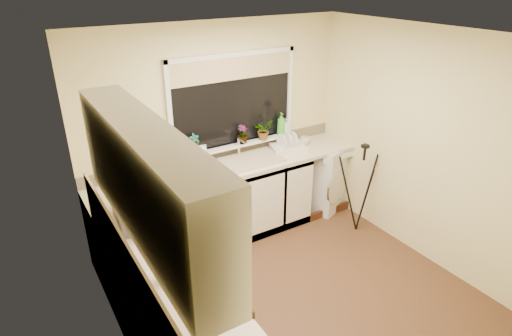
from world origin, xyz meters
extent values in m
plane|color=brown|center=(0.00, 0.00, 0.00)|extent=(3.20, 3.20, 0.00)
plane|color=white|center=(0.00, 0.00, 2.45)|extent=(3.20, 3.20, 0.00)
plane|color=beige|center=(0.00, 1.50, 1.23)|extent=(3.20, 0.00, 3.20)
plane|color=beige|center=(0.00, -1.50, 1.23)|extent=(3.20, 0.00, 3.20)
plane|color=beige|center=(-1.60, 0.00, 1.23)|extent=(0.00, 3.00, 3.00)
plane|color=beige|center=(1.60, 0.00, 1.23)|extent=(0.00, 3.00, 3.00)
cube|color=silver|center=(-0.33, 1.20, 0.43)|extent=(2.55, 0.60, 0.86)
cube|color=silver|center=(-1.30, -0.30, 0.43)|extent=(0.54, 2.40, 0.86)
cube|color=beige|center=(0.00, 1.20, 0.88)|extent=(3.20, 0.60, 0.04)
cube|color=beige|center=(-1.30, -0.30, 0.88)|extent=(0.60, 2.40, 0.04)
cube|color=silver|center=(-1.44, -0.45, 1.80)|extent=(0.28, 1.90, 0.70)
cube|color=beige|center=(-1.59, -0.30, 1.12)|extent=(0.02, 2.40, 0.45)
cube|color=beige|center=(0.00, 1.49, 0.97)|extent=(3.20, 0.02, 0.14)
cube|color=black|center=(0.20, 1.49, 1.55)|extent=(1.50, 0.02, 1.00)
cube|color=tan|center=(0.20, 1.46, 1.92)|extent=(1.50, 0.02, 0.25)
cube|color=white|center=(0.20, 1.43, 1.04)|extent=(1.60, 0.14, 0.03)
cube|color=tan|center=(0.20, 1.20, 0.91)|extent=(0.82, 0.46, 0.03)
cylinder|color=silver|center=(0.20, 1.38, 1.02)|extent=(0.03, 0.03, 0.24)
cube|color=silver|center=(1.37, 1.22, 0.44)|extent=(0.80, 0.78, 0.88)
cube|color=#9E9EA5|center=(-0.46, 1.16, 0.91)|extent=(0.41, 0.33, 0.02)
cube|color=#5180DD|center=(-0.43, 1.33, 1.04)|extent=(0.38, 0.16, 0.25)
cylinder|color=white|center=(-1.25, 0.38, 0.99)|extent=(0.14, 0.14, 0.19)
cube|color=beige|center=(0.82, 1.23, 0.93)|extent=(0.49, 0.42, 0.06)
cylinder|color=white|center=(-1.35, -0.26, 0.96)|extent=(0.09, 0.09, 0.12)
imported|color=silver|center=(-1.25, 0.63, 1.05)|extent=(0.40, 0.55, 0.29)
imported|color=#999999|center=(-0.33, 1.42, 1.17)|extent=(0.14, 0.11, 0.23)
imported|color=#999999|center=(0.27, 1.41, 1.16)|extent=(0.15, 0.15, 0.22)
imported|color=#999999|center=(0.55, 1.39, 1.17)|extent=(0.26, 0.24, 0.23)
imported|color=green|center=(0.83, 1.42, 1.19)|extent=(0.13, 0.13, 0.27)
imported|color=#999999|center=(0.89, 1.41, 1.14)|extent=(0.11, 0.11, 0.19)
imported|color=beige|center=(1.10, 1.29, 0.95)|extent=(0.16, 0.16, 0.10)
imported|color=#F2E2C7|center=(-1.28, -0.82, 0.95)|extent=(0.12, 0.12, 0.10)
camera|label=1|loc=(-2.07, -2.68, 2.92)|focal=30.06mm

